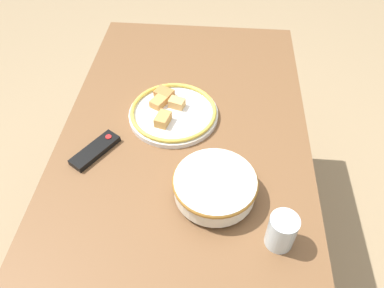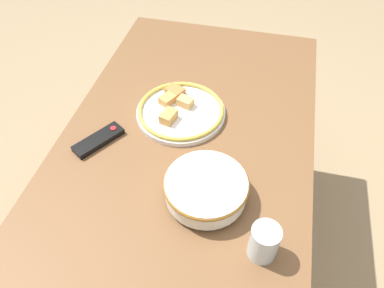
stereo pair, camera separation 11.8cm
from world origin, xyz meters
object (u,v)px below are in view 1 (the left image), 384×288
noodle_bowl (215,186)px  tv_remote (95,150)px  drinking_glass (282,231)px  food_plate (173,112)px

noodle_bowl → tv_remote: size_ratio=1.38×
tv_remote → drinking_glass: (-0.27, -0.57, 0.04)m
tv_remote → food_plate: bearing=72.9°
noodle_bowl → tv_remote: 0.41m
noodle_bowl → drinking_glass: size_ratio=2.27×
food_plate → drinking_glass: drinking_glass is taller
noodle_bowl → drinking_glass: drinking_glass is taller
food_plate → tv_remote: 0.30m
tv_remote → drinking_glass: 0.63m
tv_remote → drinking_glass: drinking_glass is taller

